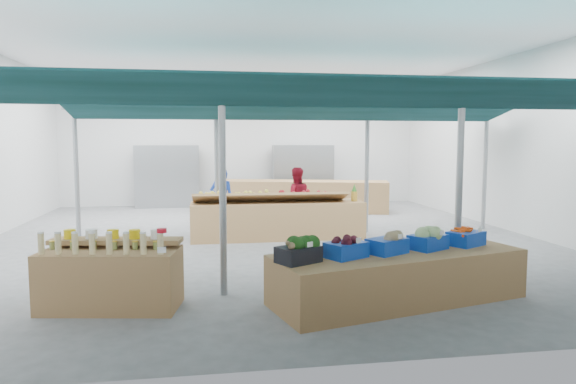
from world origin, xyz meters
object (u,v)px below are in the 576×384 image
(vendor_left, at_px, (222,200))
(veg_counter, at_px, (398,277))
(bottle_shelf, at_px, (112,276))
(fruit_counter, at_px, (278,220))
(vendor_right, at_px, (296,199))

(vendor_left, bearing_deg, veg_counter, 110.99)
(veg_counter, height_order, vendor_left, vendor_left)
(vendor_left, bearing_deg, bottle_shelf, 74.36)
(fruit_counter, bearing_deg, bottle_shelf, -121.90)
(bottle_shelf, height_order, vendor_left, vendor_left)
(bottle_shelf, height_order, veg_counter, bottle_shelf)
(fruit_counter, distance_m, vendor_left, 1.67)
(fruit_counter, bearing_deg, veg_counter, -77.77)
(vendor_left, relative_size, vendor_right, 1.00)
(veg_counter, distance_m, fruit_counter, 4.82)
(vendor_left, height_order, vendor_right, same)
(bottle_shelf, relative_size, veg_counter, 0.53)
(veg_counter, distance_m, vendor_left, 6.23)
(veg_counter, height_order, fruit_counter, fruit_counter)
(vendor_right, bearing_deg, vendor_left, 0.28)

